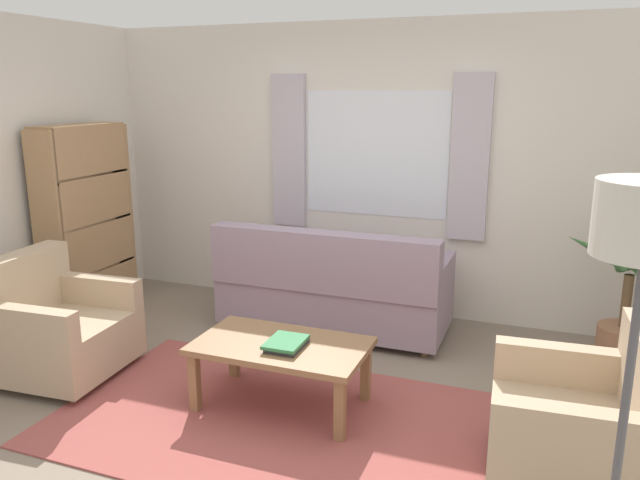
{
  "coord_description": "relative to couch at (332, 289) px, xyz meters",
  "views": [
    {
      "loc": [
        1.51,
        -3.16,
        2.02
      ],
      "look_at": [
        0.04,
        0.7,
        1.01
      ],
      "focal_mm": 34.8,
      "sensor_mm": 36.0,
      "label": 1
    }
  ],
  "objects": [
    {
      "name": "ground_plane",
      "position": [
        0.17,
        -1.53,
        -0.37
      ],
      "size": [
        6.24,
        6.24,
        0.0
      ],
      "primitive_type": "plane",
      "color": "gray"
    },
    {
      "name": "wall_back",
      "position": [
        0.17,
        0.73,
        0.93
      ],
      "size": [
        5.32,
        0.12,
        2.6
      ],
      "primitive_type": "cube",
      "color": "silver",
      "rests_on": "ground_plane"
    },
    {
      "name": "window_with_curtains",
      "position": [
        0.17,
        0.64,
        1.08
      ],
      "size": [
        1.98,
        0.07,
        1.4
      ],
      "color": "white"
    },
    {
      "name": "area_rug",
      "position": [
        0.17,
        -1.53,
        -0.36
      ],
      "size": [
        2.71,
        1.68,
        0.01
      ],
      "primitive_type": "cube",
      "color": "#9E4C47",
      "rests_on": "ground_plane"
    },
    {
      "name": "couch",
      "position": [
        0.0,
        0.0,
        0.0
      ],
      "size": [
        1.9,
        0.82,
        0.92
      ],
      "rotation": [
        0.0,
        0.0,
        3.14
      ],
      "color": "#998499",
      "rests_on": "ground_plane"
    },
    {
      "name": "armchair_left",
      "position": [
        -1.57,
        -1.49,
        -0.01
      ],
      "size": [
        0.87,
        0.89,
        0.88
      ],
      "rotation": [
        0.0,
        0.0,
        1.64
      ],
      "color": "tan",
      "rests_on": "ground_plane"
    },
    {
      "name": "armchair_right",
      "position": [
        1.94,
        -1.6,
        -0.01
      ],
      "size": [
        0.87,
        0.89,
        0.88
      ],
      "rotation": [
        0.0,
        0.0,
        -1.5
      ],
      "color": "tan",
      "rests_on": "ground_plane"
    },
    {
      "name": "coffee_table",
      "position": [
        0.14,
        -1.34,
        0.01
      ],
      "size": [
        1.1,
        0.64,
        0.44
      ],
      "color": "olive",
      "rests_on": "ground_plane"
    },
    {
      "name": "book_stack_on_table",
      "position": [
        0.2,
        -1.39,
        0.1
      ],
      "size": [
        0.23,
        0.29,
        0.05
      ],
      "color": "#2D2D33",
      "rests_on": "coffee_table"
    },
    {
      "name": "potted_plant",
      "position": [
        2.24,
        0.11,
        0.18
      ],
      "size": [
        0.95,
        1.18,
        1.15
      ],
      "color": "#9E6B4C",
      "rests_on": "ground_plane"
    },
    {
      "name": "bookshelf",
      "position": [
        -2.18,
        -0.36,
        0.52
      ],
      "size": [
        0.3,
        0.94,
        1.72
      ],
      "rotation": [
        0.0,
        0.0,
        -1.57
      ],
      "color": "#A87F56",
      "rests_on": "ground_plane"
    }
  ]
}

